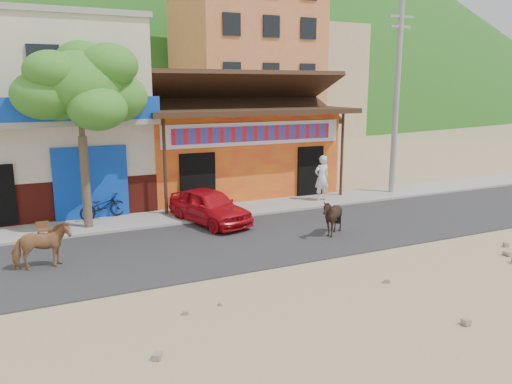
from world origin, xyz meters
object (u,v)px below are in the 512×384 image
Objects in this scene: utility_pole at (396,100)px; red_car at (209,206)px; cow_tan at (42,246)px; cafe_chair_left at (43,223)px; scooter at (103,206)px; cow_dark at (332,217)px; tree at (82,136)px; pedestrian at (322,178)px.

utility_pole is 2.27× the size of red_car.
cow_tan is 2.83m from cafe_chair_left.
scooter is (2.12, 4.21, -0.08)m from cow_tan.
cafe_chair_left is at bearing -5.91° from cow_tan.
cow_dark is (-5.90, -4.22, -3.48)m from utility_pole.
cow_dark is 0.34× the size of red_car.
tree is 1.70× the size of red_car.
cow_tan is at bearing -114.58° from tree.
tree is 9.34m from pedestrian.
cow_tan is 5.89m from red_car.
scooter reaches higher than cafe_chair_left.
utility_pole is at bearing -79.64° from cow_tan.
tree is 7.47× the size of cafe_chair_left.
utility_pole is 14.67m from cafe_chair_left.
cow_tan is (-1.52, -3.32, -2.48)m from tree.
red_car is 5.34m from pedestrian.
scooter is 0.91× the size of pedestrian.
cafe_chair_left is (-1.40, -0.50, -2.60)m from tree.
red_car reaches higher than cafe_chair_left.
cafe_chair_left is at bearing 159.15° from red_car.
pedestrian is at bearing 157.90° from cow_dark.
scooter is 8.55m from pedestrian.
utility_pole is at bearing -7.78° from red_car.
red_car is at bearing -172.33° from utility_pole.
pedestrian is (9.10, 0.08, -2.08)m from tree.
pedestrian is (8.50, -0.80, 0.48)m from scooter.
pedestrian reaches higher than scooter.
scooter is at bearing -8.68° from pedestrian.
red_car is at bearing -9.59° from cafe_chair_left.
tree is 4.20× the size of cow_tan.
cow_dark is at bearing -98.18° from cow_tan.
tree is 0.75× the size of utility_pole.
cow_dark is at bearing -144.44° from utility_pole.
cafe_chair_left is at bearing 107.58° from scooter.
pedestrian is at bearing 0.52° from tree.
red_car is 2.11× the size of scooter.
utility_pole is at bearing -1.36° from cafe_chair_left.
cow_tan is 0.78× the size of pedestrian.
cafe_chair_left is (-5.29, 0.50, -0.12)m from red_car.
cow_tan is at bearing -172.19° from red_car.
cow_dark is 0.72× the size of scooter.
tree is at bearing -2.76° from pedestrian.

